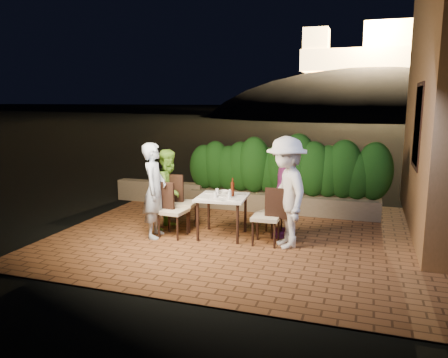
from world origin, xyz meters
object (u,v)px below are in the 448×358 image
at_px(chair_right_back, 269,212).
at_px(diner_blue, 155,190).
at_px(dining_table, 222,216).
at_px(bowl, 224,192).
at_px(chair_left_front, 173,210).
at_px(diner_purple, 286,188).
at_px(beer_bottle, 233,187).
at_px(diner_green, 169,189).
at_px(chair_right_front, 266,216).
at_px(diner_white, 286,192).
at_px(chair_left_back, 182,202).
at_px(parapet_lamp, 167,179).

bearing_deg(chair_right_back, diner_blue, 40.36).
distance_m(dining_table, bowl, 0.49).
bearing_deg(dining_table, chair_right_back, 23.09).
relative_size(chair_left_front, diner_purple, 0.56).
height_order(beer_bottle, diner_green, diner_green).
distance_m(chair_right_front, diner_white, 0.56).
xyz_separation_m(chair_left_front, chair_right_back, (1.65, 0.62, -0.07)).
bearing_deg(beer_bottle, dining_table, -158.96).
bearing_deg(chair_left_back, beer_bottle, -11.25).
bearing_deg(chair_left_back, diner_purple, 1.14).
distance_m(chair_left_back, chair_right_front, 1.76).
bearing_deg(diner_green, parapet_lamp, 36.18).
bearing_deg(bowl, diner_white, -20.76).
distance_m(chair_left_front, parapet_lamp, 2.74).
bearing_deg(beer_bottle, chair_right_back, 23.65).
bearing_deg(dining_table, diner_blue, -161.07).
distance_m(diner_blue, diner_green, 0.60).
distance_m(chair_right_back, diner_blue, 2.13).
distance_m(chair_right_front, diner_blue, 2.05).
relative_size(diner_white, parapet_lamp, 13.42).
height_order(dining_table, chair_right_back, chair_right_back).
bearing_deg(chair_left_front, dining_table, 22.83).
relative_size(beer_bottle, parapet_lamp, 2.38).
relative_size(diner_white, diner_purple, 1.06).
bearing_deg(chair_right_back, chair_left_back, 24.81).
distance_m(chair_right_back, diner_purple, 0.55).
bearing_deg(chair_left_back, chair_right_back, 0.59).
distance_m(bowl, chair_left_back, 0.85).
bearing_deg(dining_table, chair_right_front, -11.03).
bearing_deg(chair_left_front, diner_purple, 23.43).
height_order(chair_left_front, chair_right_back, chair_left_front).
xyz_separation_m(dining_table, beer_bottle, (0.17, 0.07, 0.54)).
xyz_separation_m(beer_bottle, bowl, (-0.23, 0.22, -0.14)).
height_order(beer_bottle, chair_left_back, beer_bottle).
bearing_deg(diner_green, diner_white, -90.17).
bearing_deg(parapet_lamp, diner_green, -63.16).
distance_m(chair_left_front, chair_right_back, 1.76).
distance_m(dining_table, diner_white, 1.33).
xyz_separation_m(beer_bottle, parapet_lamp, (-2.30, 2.07, -0.35)).
bearing_deg(chair_left_front, diner_green, 126.13).
relative_size(chair_left_front, parapet_lamp, 7.14).
relative_size(chair_right_front, diner_white, 0.53).
bearing_deg(diner_purple, parapet_lamp, -123.73).
relative_size(beer_bottle, diner_purple, 0.19).
distance_m(chair_left_back, diner_white, 2.14).
distance_m(diner_green, parapet_lamp, 2.18).
relative_size(bowl, chair_left_back, 0.17).
xyz_separation_m(chair_left_back, diner_white, (2.06, -0.38, 0.41)).
bearing_deg(diner_purple, beer_bottle, -76.01).
distance_m(chair_left_back, chair_right_back, 1.68).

